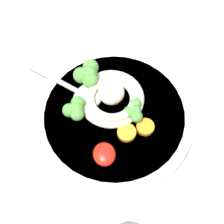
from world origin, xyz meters
The scene contains 10 objects.
table_slab centered at (0.00, 0.00, 1.36)cm, with size 137.66×137.66×2.71cm, color #BCB29E.
soup_bowl centered at (-0.25, -0.32, 5.17)cm, with size 25.05×25.05×4.76cm.
noodle_pile centered at (-2.12, 0.04, 8.90)cm, with size 11.43×11.21×4.59cm.
soup_spoon centered at (-4.20, -4.54, 8.27)cm, with size 14.24×14.88×1.60cm.
chili_sauce_dollop centered at (6.56, -2.91, 8.28)cm, with size 3.60×3.24×1.62cm, color #B2190F.
broccoli_floret_near_spoon centered at (-0.83, -5.83, 9.50)cm, with size 4.10×3.53×3.24cm.
broccoli_floret_beside_noodles centered at (1.23, 2.77, 9.25)cm, with size 3.59×3.09×2.84cm.
broccoli_floret_front centered at (-6.37, -2.89, 9.93)cm, with size 4.97×4.28×3.93cm.
carrot_slice_right centered at (3.80, 1.05, 7.86)cm, with size 2.82×2.82×0.79cm, color orange.
carrot_slice_far centered at (3.50, 4.02, 7.87)cm, with size 2.69×2.69×0.79cm, color orange.
Camera 1 is at (21.31, -4.94, 50.16)cm, focal length 49.37 mm.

